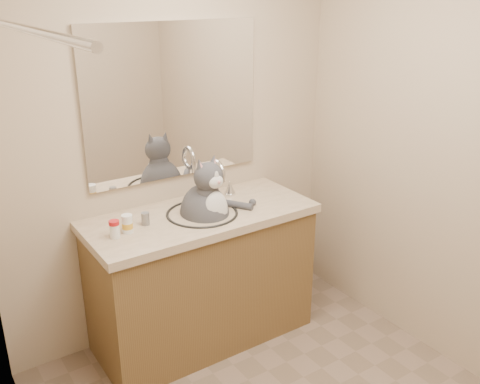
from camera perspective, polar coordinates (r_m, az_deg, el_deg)
name	(u,v)px	position (r m, az deg, el deg)	size (l,w,h in m)	color
room	(314,212)	(2.24, 7.88, -2.08)	(2.22, 2.52, 2.42)	#806958
vanity	(202,274)	(3.28, -4.05, -8.74)	(1.34, 0.59, 1.12)	brown
mirror	(174,102)	(3.15, -7.02, 9.51)	(1.10, 0.02, 0.90)	white
shower_curtain	(57,316)	(1.96, -18.93, -12.36)	(0.02, 1.30, 1.93)	beige
cat	(206,210)	(3.08, -3.62, -1.97)	(0.43, 0.34, 0.56)	#45454A
pill_bottle_redcap	(115,229)	(2.85, -13.24, -3.87)	(0.07, 0.07, 0.10)	white
pill_bottle_orange	(127,224)	(2.89, -11.94, -3.37)	(0.06, 0.06, 0.10)	white
grey_canister	(145,219)	(2.97, -10.05, -2.82)	(0.05, 0.05, 0.07)	slate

